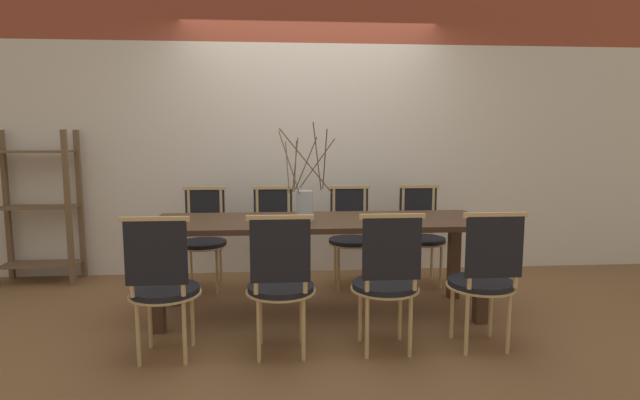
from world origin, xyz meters
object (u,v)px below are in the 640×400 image
object	(u,v)px
chair_far_center	(351,233)
book_stack	(387,218)
dining_table	(320,232)
shelving_rack	(37,208)
chair_near_center	(387,278)
vase_centerpiece	(305,203)

from	to	relation	value
chair_far_center	book_stack	world-z (taller)	chair_far_center
dining_table	shelving_rack	xyz separation A→B (m)	(-2.59, 1.05, 0.07)
chair_near_center	chair_far_center	size ratio (longest dim) A/B	1.00
chair_near_center	book_stack	bearing A→B (deg)	77.88
dining_table	book_stack	size ratio (longest dim) A/B	9.53
book_stack	shelving_rack	size ratio (longest dim) A/B	0.19
dining_table	shelving_rack	size ratio (longest dim) A/B	1.77
vase_centerpiece	book_stack	size ratio (longest dim) A/B	2.75
chair_far_center	vase_centerpiece	bearing A→B (deg)	59.93
chair_near_center	shelving_rack	world-z (taller)	shelving_rack
chair_near_center	shelving_rack	size ratio (longest dim) A/B	0.64
dining_table	chair_near_center	distance (m)	0.84
shelving_rack	dining_table	bearing A→B (deg)	-22.11
book_stack	shelving_rack	distance (m)	3.30
dining_table	chair_near_center	size ratio (longest dim) A/B	2.77
book_stack	shelving_rack	xyz separation A→B (m)	(-3.10, 1.14, -0.05)
dining_table	chair_near_center	bearing A→B (deg)	-63.73
vase_centerpiece	book_stack	world-z (taller)	vase_centerpiece
dining_table	vase_centerpiece	world-z (taller)	vase_centerpiece
chair_near_center	shelving_rack	distance (m)	3.47
chair_near_center	vase_centerpiece	size ratio (longest dim) A/B	1.25
chair_far_center	book_stack	bearing A→B (deg)	100.91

